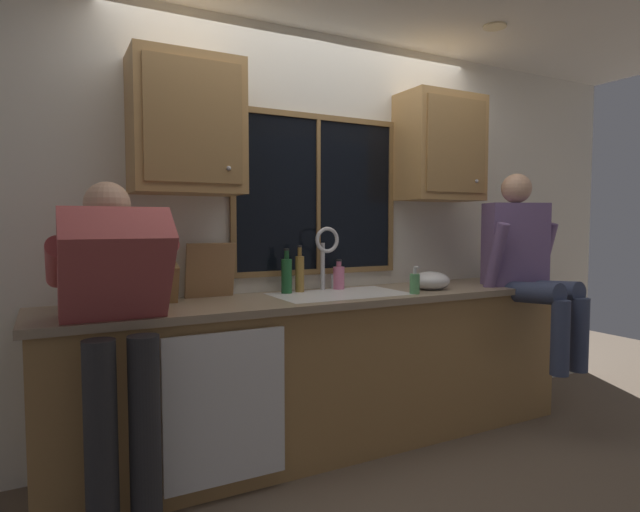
% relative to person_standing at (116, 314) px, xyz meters
% --- Properties ---
extents(back_wall, '(5.60, 0.12, 2.55)m').
position_rel_person_standing_xyz_m(back_wall, '(1.24, 0.66, 0.32)').
color(back_wall, silver).
rests_on(back_wall, floor).
extents(ceiling_downlight_right, '(0.14, 0.14, 0.01)m').
position_rel_person_standing_xyz_m(ceiling_downlight_right, '(2.20, 0.00, 1.59)').
color(ceiling_downlight_right, '#FFEAB2').
extents(window_glass, '(1.10, 0.02, 0.95)m').
position_rel_person_standing_xyz_m(window_glass, '(1.29, 0.59, 0.57)').
color(window_glass, black).
extents(window_frame_top, '(1.17, 0.02, 0.04)m').
position_rel_person_standing_xyz_m(window_frame_top, '(1.29, 0.58, 1.06)').
color(window_frame_top, olive).
extents(window_frame_bottom, '(1.17, 0.02, 0.04)m').
position_rel_person_standing_xyz_m(window_frame_bottom, '(1.29, 0.58, 0.08)').
color(window_frame_bottom, olive).
extents(window_frame_left, '(0.03, 0.02, 0.95)m').
position_rel_person_standing_xyz_m(window_frame_left, '(0.72, 0.58, 0.57)').
color(window_frame_left, olive).
extents(window_frame_right, '(0.03, 0.02, 0.95)m').
position_rel_person_standing_xyz_m(window_frame_right, '(1.86, 0.58, 0.57)').
color(window_frame_right, olive).
extents(window_mullion_center, '(0.02, 0.02, 0.95)m').
position_rel_person_standing_xyz_m(window_mullion_center, '(1.29, 0.58, 0.57)').
color(window_mullion_center, olive).
extents(lower_cabinet_run, '(3.20, 0.58, 0.88)m').
position_rel_person_standing_xyz_m(lower_cabinet_run, '(1.24, 0.31, -0.51)').
color(lower_cabinet_run, '#A07744').
rests_on(lower_cabinet_run, floor).
extents(countertop, '(3.26, 0.62, 0.04)m').
position_rel_person_standing_xyz_m(countertop, '(1.24, 0.29, -0.05)').
color(countertop, gray).
rests_on(countertop, lower_cabinet_run).
extents(dishwasher_front, '(0.60, 0.02, 0.74)m').
position_rel_person_standing_xyz_m(dishwasher_front, '(0.48, -0.01, -0.50)').
color(dishwasher_front, white).
extents(upper_cabinet_left, '(0.58, 0.36, 0.72)m').
position_rel_person_standing_xyz_m(upper_cabinet_left, '(0.42, 0.43, 0.91)').
color(upper_cabinet_left, '#B2844C').
extents(upper_cabinet_right, '(0.58, 0.36, 0.72)m').
position_rel_person_standing_xyz_m(upper_cabinet_right, '(2.16, 0.43, 0.91)').
color(upper_cabinet_right, '#B2844C').
extents(sink, '(0.80, 0.46, 0.21)m').
position_rel_person_standing_xyz_m(sink, '(1.29, 0.30, -0.13)').
color(sink, silver).
rests_on(sink, lower_cabinet_run).
extents(faucet, '(0.18, 0.09, 0.40)m').
position_rel_person_standing_xyz_m(faucet, '(1.30, 0.48, 0.22)').
color(faucet, silver).
rests_on(faucet, countertop).
extents(person_standing, '(0.53, 0.70, 1.54)m').
position_rel_person_standing_xyz_m(person_standing, '(0.00, 0.00, 0.00)').
color(person_standing, '#262628').
rests_on(person_standing, floor).
extents(person_sitting_on_counter, '(0.54, 0.66, 1.26)m').
position_rel_person_standing_xyz_m(person_sitting_on_counter, '(2.57, 0.03, 0.15)').
color(person_sitting_on_counter, '#384260').
rests_on(person_sitting_on_counter, countertop).
extents(knife_block, '(0.12, 0.18, 0.32)m').
position_rel_person_standing_xyz_m(knife_block, '(0.29, 0.43, 0.08)').
color(knife_block, olive).
rests_on(knife_block, countertop).
extents(cutting_board, '(0.28, 0.09, 0.31)m').
position_rel_person_standing_xyz_m(cutting_board, '(0.56, 0.52, 0.12)').
color(cutting_board, '#997047').
rests_on(cutting_board, countertop).
extents(mixing_bowl, '(0.24, 0.24, 0.12)m').
position_rel_person_standing_xyz_m(mixing_bowl, '(1.92, 0.23, 0.02)').
color(mixing_bowl, silver).
rests_on(mixing_bowl, countertop).
extents(soap_dispenser, '(0.06, 0.07, 0.17)m').
position_rel_person_standing_xyz_m(soap_dispenser, '(1.69, 0.10, 0.03)').
color(soap_dispenser, '#59A566').
rests_on(soap_dispenser, countertop).
extents(bottle_green_glass, '(0.07, 0.07, 0.27)m').
position_rel_person_standing_xyz_m(bottle_green_glass, '(1.02, 0.47, 0.08)').
color(bottle_green_glass, '#1E592D').
rests_on(bottle_green_glass, countertop).
extents(bottle_tall_clear, '(0.06, 0.06, 0.29)m').
position_rel_person_standing_xyz_m(bottle_tall_clear, '(1.11, 0.49, 0.09)').
color(bottle_tall_clear, olive).
rests_on(bottle_tall_clear, countertop).
extents(bottle_amber_small, '(0.07, 0.07, 0.19)m').
position_rel_person_standing_xyz_m(bottle_amber_small, '(1.40, 0.50, 0.05)').
color(bottle_amber_small, pink).
rests_on(bottle_amber_small, countertop).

